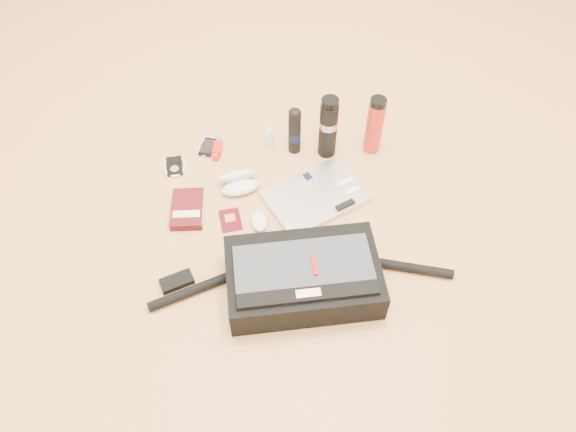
{
  "coord_description": "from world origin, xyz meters",
  "views": [
    {
      "loc": [
        -0.14,
        -1.2,
        1.68
      ],
      "look_at": [
        0.05,
        0.04,
        0.06
      ],
      "focal_mm": 35.0,
      "sensor_mm": 36.0,
      "label": 1
    }
  ],
  "objects_px": {
    "messenger_bag": "(302,277)",
    "book": "(188,209)",
    "thermos_red": "(375,125)",
    "laptop": "(316,196)",
    "thermos_black": "(328,127)"
  },
  "relations": [
    {
      "from": "messenger_bag",
      "to": "book",
      "type": "relative_size",
      "value": 5.43
    },
    {
      "from": "book",
      "to": "thermos_red",
      "type": "xyz_separation_m",
      "value": [
        0.77,
        0.22,
        0.11
      ]
    },
    {
      "from": "laptop",
      "to": "thermos_red",
      "type": "xyz_separation_m",
      "value": [
        0.28,
        0.23,
        0.12
      ]
    },
    {
      "from": "laptop",
      "to": "thermos_black",
      "type": "bearing_deg",
      "value": 47.61
    },
    {
      "from": "thermos_black",
      "to": "thermos_red",
      "type": "height_order",
      "value": "thermos_black"
    },
    {
      "from": "laptop",
      "to": "book",
      "type": "distance_m",
      "value": 0.49
    },
    {
      "from": "messenger_bag",
      "to": "thermos_red",
      "type": "xyz_separation_m",
      "value": [
        0.39,
        0.62,
        0.06
      ]
    },
    {
      "from": "laptop",
      "to": "thermos_black",
      "type": "height_order",
      "value": "thermos_black"
    },
    {
      "from": "messenger_bag",
      "to": "thermos_red",
      "type": "distance_m",
      "value": 0.73
    },
    {
      "from": "laptop",
      "to": "thermos_red",
      "type": "distance_m",
      "value": 0.38
    },
    {
      "from": "thermos_black",
      "to": "laptop",
      "type": "bearing_deg",
      "value": -110.17
    },
    {
      "from": "messenger_bag",
      "to": "thermos_red",
      "type": "bearing_deg",
      "value": 58.84
    },
    {
      "from": "messenger_bag",
      "to": "laptop",
      "type": "relative_size",
      "value": 2.44
    },
    {
      "from": "messenger_bag",
      "to": "thermos_red",
      "type": "relative_size",
      "value": 4.01
    },
    {
      "from": "laptop",
      "to": "thermos_black",
      "type": "distance_m",
      "value": 0.29
    }
  ]
}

